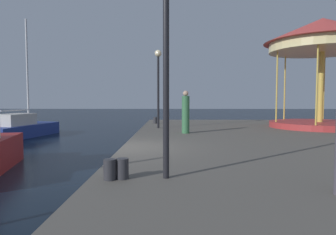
# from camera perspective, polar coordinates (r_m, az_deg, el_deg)

# --- Properties ---
(ground_plane) EXTENTS (120.00, 120.00, 0.00)m
(ground_plane) POSITION_cam_1_polar(r_m,az_deg,el_deg) (10.09, -8.65, -9.97)
(ground_plane) COLOR black
(sailboat_blue) EXTENTS (2.94, 5.47, 7.31)m
(sailboat_blue) POSITION_cam_1_polar(r_m,az_deg,el_deg) (20.66, -25.95, -1.74)
(sailboat_blue) COLOR navy
(sailboat_blue) RESTS_ON ground
(carousel) EXTENTS (5.99, 5.99, 5.79)m
(carousel) POSITION_cam_1_polar(r_m,az_deg,el_deg) (18.45, 26.89, 11.94)
(carousel) COLOR #B23333
(carousel) RESTS_ON quay_dock
(lamp_post_near_edge) EXTENTS (0.36, 0.36, 4.29)m
(lamp_post_near_edge) POSITION_cam_1_polar(r_m,az_deg,el_deg) (6.04, -0.37, 16.78)
(lamp_post_near_edge) COLOR black
(lamp_post_near_edge) RESTS_ON quay_dock
(lamp_post_mid_promenade) EXTENTS (0.36, 0.36, 4.09)m
(lamp_post_mid_promenade) POSITION_cam_1_polar(r_m,az_deg,el_deg) (16.07, -1.85, 8.05)
(lamp_post_mid_promenade) COLOR black
(lamp_post_mid_promenade) RESTS_ON quay_dock
(bollard_center) EXTENTS (0.24, 0.24, 0.40)m
(bollard_center) POSITION_cam_1_polar(r_m,az_deg,el_deg) (6.01, -10.85, -9.53)
(bollard_center) COLOR #2D2D33
(bollard_center) RESTS_ON quay_dock
(bollard_south) EXTENTS (0.24, 0.24, 0.40)m
(bollard_south) POSITION_cam_1_polar(r_m,az_deg,el_deg) (19.02, -2.41, -0.52)
(bollard_south) COLOR #2D2D33
(bollard_south) RESTS_ON quay_dock
(bollard_north) EXTENTS (0.24, 0.24, 0.40)m
(bollard_north) POSITION_cam_1_polar(r_m,az_deg,el_deg) (6.03, -8.52, -9.45)
(bollard_north) COLOR #2D2D33
(bollard_north) RESTS_ON quay_dock
(person_by_the_water) EXTENTS (0.34, 0.34, 1.91)m
(person_by_the_water) POSITION_cam_1_polar(r_m,az_deg,el_deg) (13.62, 3.33, 0.80)
(person_by_the_water) COLOR #387247
(person_by_the_water) RESTS_ON quay_dock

